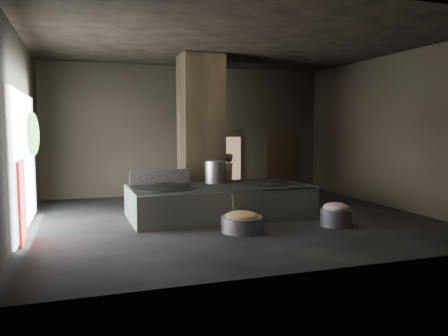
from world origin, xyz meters
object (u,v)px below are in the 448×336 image
object	(u,v)px
cook	(228,178)
veg_basin	(242,224)
meat_basin	(336,218)
wok_left	(166,191)
wok_right	(265,186)
hearth_platform	(219,201)
stock_pot	(215,172)

from	to	relation	value
cook	veg_basin	world-z (taller)	cook
meat_basin	wok_left	bearing A→B (deg)	152.93
cook	meat_basin	size ratio (longest dim) A/B	2.09
wok_right	meat_basin	xyz separation A→B (m)	(0.96, -2.02, -0.55)
wok_left	cook	world-z (taller)	cook
hearth_platform	cook	xyz separation A→B (m)	(0.96, 2.15, 0.36)
hearth_platform	wok_left	distance (m)	1.49
veg_basin	wok_right	bearing A→B (deg)	53.08
hearth_platform	veg_basin	bearing A→B (deg)	-92.84
hearth_platform	veg_basin	xyz separation A→B (m)	(-0.04, -1.80, -0.24)
stock_pot	cook	bearing A→B (deg)	60.46
wok_left	wok_right	world-z (taller)	wok_left
hearth_platform	veg_basin	world-z (taller)	hearth_platform
cook	veg_basin	bearing A→B (deg)	45.30
hearth_platform	wok_left	bearing A→B (deg)	-179.57
hearth_platform	stock_pot	distance (m)	0.91
hearth_platform	wok_right	bearing A→B (deg)	0.57
hearth_platform	wok_right	distance (m)	1.39
veg_basin	hearth_platform	bearing A→B (deg)	88.71
meat_basin	hearth_platform	bearing A→B (deg)	139.52
wok_left	hearth_platform	bearing A→B (deg)	1.97
wok_left	stock_pot	size ratio (longest dim) A/B	2.42
wok_left	cook	bearing A→B (deg)	42.44
hearth_platform	meat_basin	xyz separation A→B (m)	(2.31, -1.97, -0.21)
wok_left	cook	distance (m)	3.26
wok_right	stock_pot	xyz separation A→B (m)	(-1.30, 0.50, 0.38)
wok_right	meat_basin	distance (m)	2.31
wok_left	wok_right	size ratio (longest dim) A/B	1.07
cook	meat_basin	world-z (taller)	cook
veg_basin	cook	bearing A→B (deg)	75.83
wok_left	stock_pot	distance (m)	1.66
wok_right	cook	size ratio (longest dim) A/B	0.90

